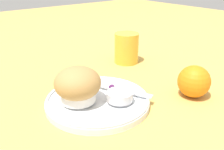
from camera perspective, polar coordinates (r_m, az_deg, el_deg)
name	(u,v)px	position (r m, az deg, el deg)	size (l,w,h in m)	color
ground_plane	(105,104)	(0.58, -1.61, -6.72)	(3.00, 3.00, 0.00)	tan
plate	(98,101)	(0.58, -3.31, -5.86)	(0.24, 0.24, 0.02)	white
muffin	(78,85)	(0.55, -7.83, -2.34)	(0.10, 0.10, 0.08)	silver
cream_ramekin	(120,96)	(0.55, 1.77, -4.72)	(0.06, 0.06, 0.02)	silver
berry_pair	(114,88)	(0.59, 0.38, -3.08)	(0.03, 0.01, 0.01)	#4C194C
butter_knife	(113,88)	(0.61, 0.18, -3.03)	(0.19, 0.10, 0.00)	silver
orange_fruit	(194,81)	(0.63, 18.22, -1.40)	(0.08, 0.08, 0.08)	orange
juice_glass	(126,48)	(0.82, 3.33, 6.16)	(0.08, 0.08, 0.10)	gold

